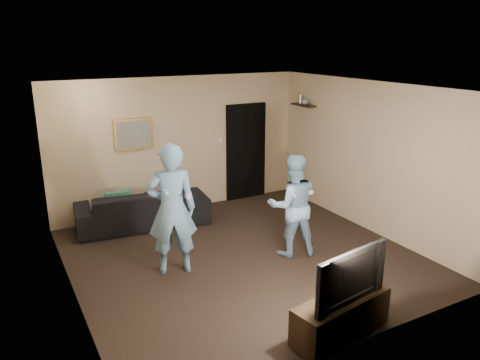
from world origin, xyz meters
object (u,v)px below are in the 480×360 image
television (344,274)px  tv_console (341,316)px  wii_player_left (172,209)px  wii_player_right (292,205)px  sofa (143,207)px

television → tv_console: bearing=0.0°
television → wii_player_left: (-1.10, 2.38, 0.17)m
television → wii_player_right: 2.18m
sofa → tv_console: bearing=109.3°
sofa → television: (0.96, -4.31, 0.44)m
television → sofa: bearing=93.3°
sofa → wii_player_right: (1.69, -2.26, 0.46)m
wii_player_right → wii_player_left: bearing=169.8°
tv_console → wii_player_left: wii_player_left is taller
tv_console → television: size_ratio=1.16×
television → wii_player_left: bearing=105.6°
sofa → tv_console: (0.96, -4.31, -0.09)m
television → wii_player_right: bearing=61.2°
sofa → wii_player_right: wii_player_right is taller
sofa → television: television is taller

